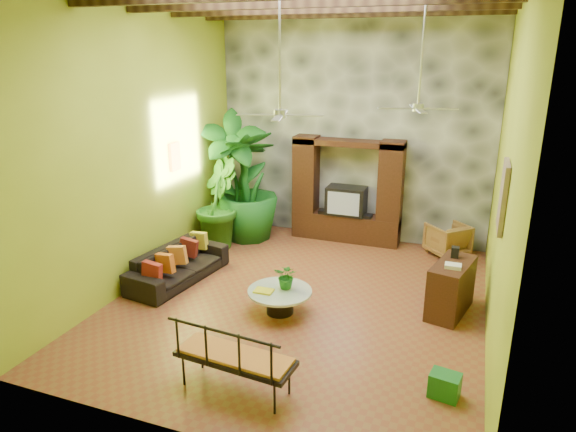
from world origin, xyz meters
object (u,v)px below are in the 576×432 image
at_px(wicker_armchair, 448,239).
at_px(side_console, 451,288).
at_px(entertainment_center, 347,198).
at_px(tall_plant_b, 217,203).
at_px(tall_plant_c, 247,185).
at_px(sofa, 178,265).
at_px(iron_bench, 232,356).
at_px(ceiling_fan_front, 280,100).
at_px(tall_plant_a, 234,176).
at_px(ceiling_fan_back, 419,95).
at_px(green_bin, 445,385).
at_px(coffee_table, 280,298).

relative_size(wicker_armchair, side_console, 0.68).
bearing_deg(entertainment_center, tall_plant_b, -151.53).
relative_size(entertainment_center, tall_plant_c, 0.98).
bearing_deg(entertainment_center, side_console, -48.07).
bearing_deg(side_console, wicker_armchair, 108.20).
bearing_deg(sofa, iron_bench, -129.46).
xyz_separation_m(ceiling_fan_front, wicker_armchair, (2.41, 3.40, -3.06)).
bearing_deg(iron_bench, tall_plant_a, 120.45).
height_order(tall_plant_b, iron_bench, tall_plant_b).
relative_size(ceiling_fan_back, tall_plant_b, 0.95).
relative_size(tall_plant_a, tall_plant_b, 1.47).
xyz_separation_m(tall_plant_b, green_bin, (5.02, -3.60, -0.82)).
bearing_deg(ceiling_fan_front, tall_plant_a, 127.89).
relative_size(entertainment_center, tall_plant_b, 1.23).
height_order(entertainment_center, coffee_table, entertainment_center).
xyz_separation_m(wicker_armchair, tall_plant_b, (-4.72, -1.22, 0.64)).
distance_m(iron_bench, side_console, 3.92).
relative_size(coffee_table, green_bin, 2.89).
distance_m(tall_plant_c, side_console, 5.03).
distance_m(wicker_armchair, tall_plant_c, 4.44).
bearing_deg(coffee_table, tall_plant_b, 135.34).
relative_size(ceiling_fan_front, ceiling_fan_back, 1.00).
bearing_deg(side_console, tall_plant_c, 169.13).
xyz_separation_m(ceiling_fan_front, tall_plant_c, (-1.90, 2.88, -2.17)).
xyz_separation_m(tall_plant_a, tall_plant_c, (0.30, 0.05, -0.20)).
bearing_deg(ceiling_fan_front, side_console, 17.58).
relative_size(ceiling_fan_front, iron_bench, 1.19).
relative_size(sofa, tall_plant_c, 0.86).
relative_size(ceiling_fan_back, tall_plant_a, 0.65).
relative_size(wicker_armchair, tall_plant_a, 0.26).
height_order(ceiling_fan_front, wicker_armchair, ceiling_fan_front).
height_order(ceiling_fan_front, ceiling_fan_back, same).
bearing_deg(ceiling_fan_back, iron_bench, -112.05).
bearing_deg(green_bin, coffee_table, 154.40).
bearing_deg(side_console, iron_bench, -114.26).
distance_m(sofa, wicker_armchair, 5.51).
xyz_separation_m(coffee_table, iron_bench, (0.20, -2.13, 0.28)).
bearing_deg(entertainment_center, ceiling_fan_back, -50.43).
xyz_separation_m(wicker_armchair, tall_plant_c, (-4.32, -0.52, 0.89)).
height_order(entertainment_center, iron_bench, entertainment_center).
bearing_deg(tall_plant_a, sofa, -89.57).
bearing_deg(coffee_table, side_console, 20.53).
bearing_deg(tall_plant_b, tall_plant_c, 60.07).
bearing_deg(green_bin, wicker_armchair, 93.59).
distance_m(ceiling_fan_back, tall_plant_c, 4.48).
xyz_separation_m(ceiling_fan_back, side_console, (0.83, -0.77, -2.97)).
bearing_deg(sofa, ceiling_fan_front, -91.57).
bearing_deg(ceiling_fan_front, entertainment_center, 86.76).
xyz_separation_m(sofa, side_console, (4.81, 0.46, 0.13)).
relative_size(sofa, iron_bench, 1.35).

